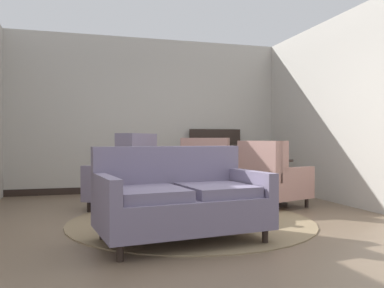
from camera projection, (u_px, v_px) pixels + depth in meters
ground at (198, 227)px, 4.56m from camera, size 9.14×9.14×0.00m
wall_back at (149, 115)px, 7.69m from camera, size 5.38×0.08×2.93m
wall_right at (341, 109)px, 6.20m from camera, size 0.08×4.57×2.93m
baseboard_back at (150, 188)px, 7.65m from camera, size 5.22×0.03×0.12m
area_rug at (191, 221)px, 4.85m from camera, size 2.96×2.96×0.01m
coffee_table at (203, 187)px, 5.17m from camera, size 0.95×0.95×0.46m
porcelain_vase at (201, 170)px, 5.11m from camera, size 0.18×0.18×0.34m
settee at (180, 201)px, 3.92m from camera, size 1.70×1.10×0.92m
armchair_foreground_right at (271, 179)px, 5.86m from camera, size 1.02×1.00×0.98m
armchair_near_window at (208, 174)px, 6.49m from camera, size 1.09×1.15×1.02m
armchair_near_sideboard at (126, 178)px, 5.64m from camera, size 1.09×1.08×1.08m
side_table at (277, 178)px, 6.01m from camera, size 0.47×0.47×0.70m
sideboard at (218, 164)px, 7.77m from camera, size 1.05×0.38×1.20m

